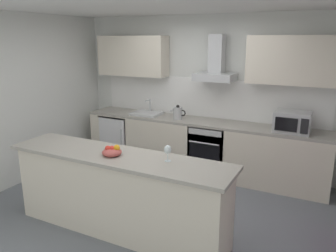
{
  "coord_description": "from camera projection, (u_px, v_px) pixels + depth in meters",
  "views": [
    {
      "loc": [
        1.96,
        -3.5,
        2.22
      ],
      "look_at": [
        -0.04,
        0.45,
        1.05
      ],
      "focal_mm": 35.74,
      "sensor_mm": 36.0,
      "label": 1
    }
  ],
  "objects": [
    {
      "name": "refrigerator",
      "position": [
        121.0,
        136.0,
        6.3
      ],
      "size": [
        0.58,
        0.6,
        0.85
      ],
      "color": "white",
      "rests_on": "ground"
    },
    {
      "name": "ceiling",
      "position": [
        153.0,
        2.0,
        3.78
      ],
      "size": [
        5.66,
        4.66,
        0.02
      ],
      "primitive_type": "cube",
      "color": "white"
    },
    {
      "name": "wall_back",
      "position": [
        208.0,
        93.0,
        5.74
      ],
      "size": [
        5.66,
        0.12,
        2.6
      ],
      "primitive_type": "cube",
      "color": "silver",
      "rests_on": "ground"
    },
    {
      "name": "fruit_bowl",
      "position": [
        112.0,
        152.0,
        3.71
      ],
      "size": [
        0.22,
        0.22,
        0.13
      ],
      "color": "#B24C47",
      "rests_on": "counter_island"
    },
    {
      "name": "counter_back",
      "position": [
        199.0,
        146.0,
        5.63
      ],
      "size": [
        4.1,
        0.6,
        0.9
      ],
      "color": "beige",
      "rests_on": "ground"
    },
    {
      "name": "wine_glass",
      "position": [
        168.0,
        150.0,
        3.51
      ],
      "size": [
        0.08,
        0.08,
        0.18
      ],
      "color": "silver",
      "rests_on": "counter_island"
    },
    {
      "name": "ground",
      "position": [
        156.0,
        211.0,
        4.45
      ],
      "size": [
        5.66,
        4.66,
        0.02
      ],
      "primitive_type": "cube",
      "color": "slate"
    },
    {
      "name": "wall_left",
      "position": [
        19.0,
        99.0,
        5.16
      ],
      "size": [
        0.12,
        4.66,
        2.6
      ],
      "primitive_type": "cube",
      "color": "silver",
      "rests_on": "ground"
    },
    {
      "name": "counter_island",
      "position": [
        119.0,
        193.0,
        3.86
      ],
      "size": [
        2.7,
        0.64,
        0.96
      ],
      "color": "beige",
      "rests_on": "ground"
    },
    {
      "name": "range_hood",
      "position": [
        216.0,
        66.0,
        5.29
      ],
      "size": [
        0.62,
        0.45,
        0.72
      ],
      "color": "#B7BABC"
    },
    {
      "name": "sink",
      "position": [
        147.0,
        113.0,
        5.93
      ],
      "size": [
        0.5,
        0.4,
        0.26
      ],
      "color": "silver",
      "rests_on": "counter_back"
    },
    {
      "name": "kettle",
      "position": [
        178.0,
        113.0,
        5.6
      ],
      "size": [
        0.29,
        0.15,
        0.24
      ],
      "color": "#B7BABC",
      "rests_on": "counter_back"
    },
    {
      "name": "oven",
      "position": [
        210.0,
        148.0,
        5.51
      ],
      "size": [
        0.6,
        0.62,
        0.8
      ],
      "color": "slate",
      "rests_on": "ground"
    },
    {
      "name": "upper_cabinets",
      "position": [
        204.0,
        58.0,
        5.39
      ],
      "size": [
        4.05,
        0.32,
        0.7
      ],
      "color": "beige"
    },
    {
      "name": "backsplash_tile",
      "position": [
        207.0,
        98.0,
        5.7
      ],
      "size": [
        3.96,
        0.02,
        0.66
      ],
      "primitive_type": "cube",
      "color": "white"
    },
    {
      "name": "microwave",
      "position": [
        292.0,
        122.0,
        4.8
      ],
      "size": [
        0.5,
        0.38,
        0.3
      ],
      "color": "#B7BABC",
      "rests_on": "counter_back"
    }
  ]
}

